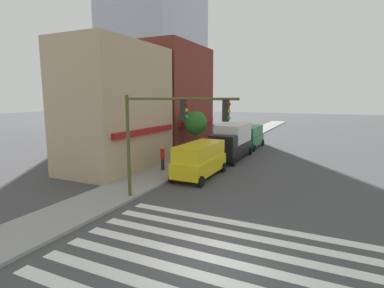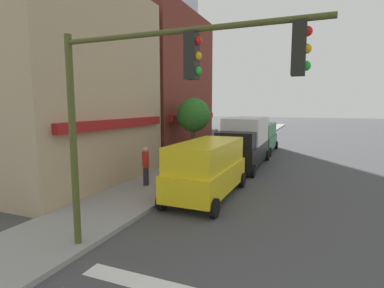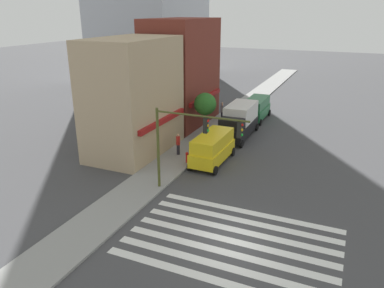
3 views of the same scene
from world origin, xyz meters
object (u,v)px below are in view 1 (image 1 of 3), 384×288
object	(u,v)px
van_green	(250,136)
pedestrian_red_jacket	(163,157)
pedestrian_blue_shirt	(215,138)
street_tree	(195,123)
box_truck_black	(231,141)
fire_hydrant	(171,169)
pedestrian_grey_coat	(215,139)
traffic_signal	(167,124)
van_yellow	(200,159)

from	to	relation	value
van_green	pedestrian_red_jacket	xyz separation A→B (m)	(-13.23, 3.06, -0.21)
pedestrian_blue_shirt	pedestrian_red_jacket	xyz separation A→B (m)	(-11.72, -0.33, 0.00)
pedestrian_red_jacket	street_tree	world-z (taller)	street_tree
box_truck_black	fire_hydrant	xyz separation A→B (m)	(-8.04, 1.70, -0.97)
pedestrian_grey_coat	street_tree	bearing A→B (deg)	-87.82
pedestrian_blue_shirt	fire_hydrant	distance (m)	13.09
fire_hydrant	pedestrian_red_jacket	bearing A→B (deg)	47.21
traffic_signal	street_tree	size ratio (longest dim) A/B	1.48
street_tree	pedestrian_blue_shirt	bearing A→B (deg)	5.16
traffic_signal	fire_hydrant	size ratio (longest dim) A/B	7.23
pedestrian_red_jacket	street_tree	xyz separation A→B (m)	(5.19, -0.26, 2.15)
pedestrian_grey_coat	fire_hydrant	bearing A→B (deg)	-84.58
box_truck_black	street_tree	size ratio (longest dim) A/B	1.51
van_green	pedestrian_blue_shirt	size ratio (longest dim) A/B	2.83
traffic_signal	fire_hydrant	xyz separation A→B (m)	(4.52, 2.35, -3.49)
pedestrian_blue_shirt	street_tree	size ratio (longest dim) A/B	0.43
van_yellow	street_tree	distance (m)	6.38
traffic_signal	pedestrian_red_jacket	size ratio (longest dim) A/B	3.44
van_yellow	pedestrian_grey_coat	world-z (taller)	van_yellow
box_truck_black	fire_hydrant	distance (m)	8.27
van_yellow	pedestrian_red_jacket	size ratio (longest dim) A/B	2.84
van_yellow	van_green	size ratio (longest dim) A/B	1.00
traffic_signal	box_truck_black	size ratio (longest dim) A/B	0.98
street_tree	box_truck_black	bearing A→B (deg)	-60.41
traffic_signal	van_green	world-z (taller)	traffic_signal
fire_hydrant	van_yellow	bearing A→B (deg)	-58.21
traffic_signal	van_yellow	distance (m)	6.27
van_yellow	pedestrian_blue_shirt	bearing A→B (deg)	16.50
box_truck_black	fire_hydrant	world-z (taller)	box_truck_black
pedestrian_blue_shirt	pedestrian_red_jacket	bearing A→B (deg)	-103.66
pedestrian_blue_shirt	fire_hydrant	xyz separation A→B (m)	(-12.97, -1.69, -0.46)
fire_hydrant	street_tree	world-z (taller)	street_tree
pedestrian_blue_shirt	traffic_signal	bearing A→B (deg)	-92.28
fire_hydrant	traffic_signal	bearing A→B (deg)	-152.52
pedestrian_grey_coat	street_tree	xyz separation A→B (m)	(-5.92, -0.36, 2.15)
box_truck_black	van_green	xyz separation A→B (m)	(6.45, -0.00, -0.30)
traffic_signal	pedestrian_grey_coat	size ratio (longest dim) A/B	3.44
box_truck_black	street_tree	distance (m)	3.61
van_green	street_tree	bearing A→B (deg)	160.46
street_tree	van_yellow	bearing A→B (deg)	-152.57
box_truck_black	street_tree	world-z (taller)	street_tree
pedestrian_grey_coat	van_green	bearing A→B (deg)	32.56
pedestrian_grey_coat	traffic_signal	bearing A→B (deg)	-78.60
pedestrian_blue_shirt	fire_hydrant	bearing A→B (deg)	-97.86
van_yellow	street_tree	size ratio (longest dim) A/B	1.22
traffic_signal	pedestrian_blue_shirt	world-z (taller)	traffic_signal
traffic_signal	fire_hydrant	world-z (taller)	traffic_signal
pedestrian_red_jacket	street_tree	size ratio (longest dim) A/B	0.43
street_tree	fire_hydrant	bearing A→B (deg)	-170.32
traffic_signal	box_truck_black	world-z (taller)	traffic_signal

